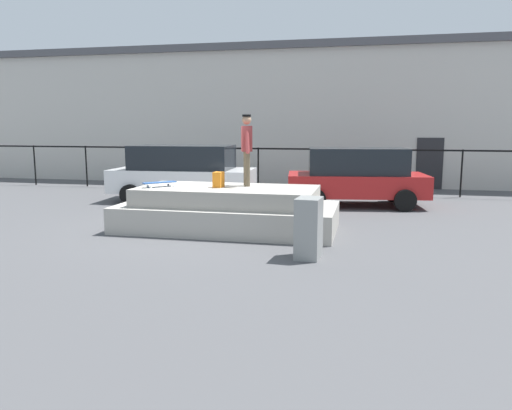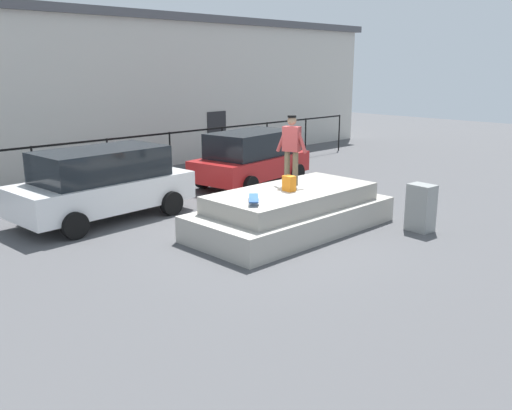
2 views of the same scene
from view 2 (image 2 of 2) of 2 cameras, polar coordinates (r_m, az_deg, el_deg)
The scene contains 10 objects.
ground_plane at distance 12.88m, azimuth 0.75°, elevation -3.26°, with size 60.00×60.00×0.00m, color #4C4C4F.
concrete_ledge at distance 13.24m, azimuth 3.73°, elevation -0.72°, with size 5.12×2.42×1.02m.
skateboarder at distance 13.46m, azimuth 3.70°, elevation 6.19°, with size 0.35×0.81×1.70m.
skateboard at distance 11.77m, azimuth -0.24°, elevation 0.70°, with size 0.70×0.72×0.12m.
backpack at distance 12.88m, azimuth 3.45°, elevation 2.24°, with size 0.28×0.20×0.36m, color orange.
car_white_hatchback_near at distance 14.67m, azimuth -15.65°, elevation 2.27°, with size 4.68×2.44×1.83m.
car_red_hatchback_mid at distance 18.17m, azimuth -0.52°, elevation 4.97°, with size 4.40×2.59×1.79m.
utility_box at distance 13.75m, azimuth 16.71°, elevation -0.28°, with size 0.44×0.60×1.14m, color gray.
fence_row at distance 18.08m, azimuth -15.12°, elevation 5.25°, with size 24.06×0.06×1.65m.
warehouse_building at distance 23.07m, azimuth -22.60°, elevation 10.84°, with size 32.49×7.47×5.83m.
Camera 2 is at (-8.71, -8.66, 3.89)m, focal length 38.60 mm.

